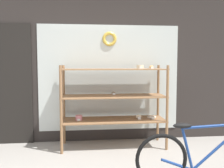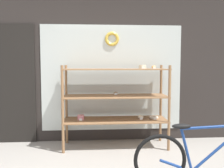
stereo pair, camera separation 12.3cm
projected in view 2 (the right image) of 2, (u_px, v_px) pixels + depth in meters
The scene contains 3 objects.
storefront_facade at pixel (98, 38), 4.50m from camera, with size 5.20×0.13×3.85m.
display_case at pixel (116, 97), 4.19m from camera, with size 1.74×0.56×1.39m.
bicycle at pixel (205, 157), 2.87m from camera, with size 1.67×0.46×0.74m.
Camera 2 is at (-0.12, -2.25, 1.40)m, focal length 40.00 mm.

